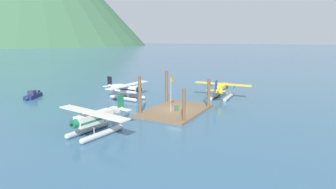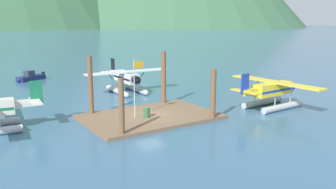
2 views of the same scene
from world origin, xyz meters
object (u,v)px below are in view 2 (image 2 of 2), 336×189
Objects in this scene: fuel_drum at (147,112)px; boat_navy_open_north at (30,77)px; flagpole at (136,81)px; seaplane_white_bow_right at (126,80)px; seaplane_yellow_stbd_aft at (273,92)px.

fuel_drum is 0.20× the size of boat_navy_open_north.
seaplane_white_bow_right is (4.86, 11.65, -1.96)m from flagpole.
flagpole reaches higher than seaplane_white_bow_right.
seaplane_white_bow_right is 2.35× the size of boat_navy_open_north.
flagpole is at bearing 150.26° from fuel_drum.
seaplane_white_bow_right is at bearing 120.99° from seaplane_yellow_stbd_aft.
seaplane_white_bow_right is 17.43m from seaplane_yellow_stbd_aft.
fuel_drum is 0.08× the size of seaplane_yellow_stbd_aft.
boat_navy_open_north is at bearing 96.41° from flagpole.
fuel_drum is at bearing -82.09° from boat_navy_open_north.
flagpole is 2.94m from fuel_drum.
seaplane_yellow_stbd_aft is (8.98, -14.94, 0.00)m from seaplane_white_bow_right.
flagpole is 5.81× the size of fuel_drum.
fuel_drum is 0.08× the size of seaplane_white_bow_right.
boat_navy_open_north is (-7.94, 15.77, -1.09)m from seaplane_white_bow_right.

